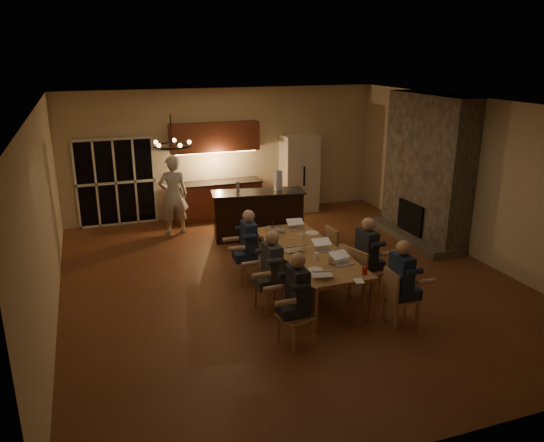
{
  "coord_description": "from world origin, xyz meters",
  "views": [
    {
      "loc": [
        -3.31,
        -8.38,
        4.07
      ],
      "look_at": [
        -0.22,
        0.3,
        1.09
      ],
      "focal_mm": 35.0,
      "sensor_mm": 36.0,
      "label": 1
    }
  ],
  "objects_px": {
    "person_right_mid": "(366,256)",
    "laptop_e": "(276,225)",
    "chair_right_far": "(340,249)",
    "plate_left": "(315,270)",
    "laptop_d": "(324,244)",
    "mug_front": "(317,256)",
    "redcup_mid": "(276,242)",
    "mug_back": "(276,235)",
    "bar_bottle": "(238,187)",
    "bar_blender": "(278,180)",
    "person_left_near": "(297,298)",
    "laptop_f": "(296,224)",
    "laptop_c": "(293,245)",
    "bar_island": "(258,215)",
    "chair_left_far": "(254,261)",
    "refrigerator": "(299,173)",
    "chair_left_mid": "(270,284)",
    "chair_left_near": "(296,315)",
    "person_right_near": "(401,283)",
    "laptop_a": "(322,269)",
    "plate_near": "(342,260)",
    "person_left_far": "(249,247)",
    "mug_mid": "(301,237)",
    "can_silver": "(330,261)",
    "can_right": "(321,240)",
    "dining_table": "(307,270)",
    "laptop_b": "(343,257)",
    "plate_far": "(312,233)",
    "chair_right_near": "(402,297)",
    "standing_person": "(173,195)",
    "chair_right_mid": "(365,272)",
    "can_cola": "(272,224)"
  },
  "relations": [
    {
      "from": "person_right_near",
      "to": "plate_far",
      "type": "xyz_separation_m",
      "value": [
        -0.41,
        2.41,
        0.07
      ]
    },
    {
      "from": "bar_island",
      "to": "chair_left_far",
      "type": "xyz_separation_m",
      "value": [
        -0.86,
        -2.35,
        -0.1
      ]
    },
    {
      "from": "person_left_near",
      "to": "standing_person",
      "type": "distance_m",
      "value": 5.48
    },
    {
      "from": "laptop_e",
      "to": "can_silver",
      "type": "height_order",
      "value": "laptop_e"
    },
    {
      "from": "dining_table",
      "to": "laptop_c",
      "type": "distance_m",
      "value": 0.56
    },
    {
      "from": "plate_near",
      "to": "person_left_far",
      "type": "bearing_deg",
      "value": 133.85
    },
    {
      "from": "laptop_c",
      "to": "bar_blender",
      "type": "relative_size",
      "value": 0.72
    },
    {
      "from": "dining_table",
      "to": "chair_left_far",
      "type": "distance_m",
      "value": 0.99
    },
    {
      "from": "mug_mid",
      "to": "can_right",
      "type": "height_order",
      "value": "can_right"
    },
    {
      "from": "person_left_near",
      "to": "person_right_mid",
      "type": "relative_size",
      "value": 1.0
    },
    {
      "from": "chair_right_near",
      "to": "laptop_a",
      "type": "relative_size",
      "value": 2.78
    },
    {
      "from": "person_left_far",
      "to": "can_silver",
      "type": "height_order",
      "value": "person_left_far"
    },
    {
      "from": "bar_island",
      "to": "laptop_e",
      "type": "height_order",
      "value": "bar_island"
    },
    {
      "from": "mug_front",
      "to": "can_cola",
      "type": "distance_m",
      "value": 1.79
    },
    {
      "from": "laptop_f",
      "to": "laptop_c",
      "type": "bearing_deg",
      "value": -107.3
    },
    {
      "from": "person_right_mid",
      "to": "dining_table",
      "type": "bearing_deg",
      "value": 59.33
    },
    {
      "from": "chair_right_far",
      "to": "mug_front",
      "type": "relative_size",
      "value": 8.9
    },
    {
      "from": "chair_left_near",
      "to": "person_right_near",
      "type": "bearing_deg",
      "value": 71.52
    },
    {
      "from": "chair_left_near",
      "to": "person_left_far",
      "type": "height_order",
      "value": "person_left_far"
    },
    {
      "from": "laptop_d",
      "to": "mug_front",
      "type": "relative_size",
      "value": 3.2
    },
    {
      "from": "person_right_near",
      "to": "laptop_a",
      "type": "xyz_separation_m",
      "value": [
        -1.07,
        0.54,
        0.17
      ]
    },
    {
      "from": "mug_mid",
      "to": "bar_bottle",
      "type": "xyz_separation_m",
      "value": [
        -0.48,
        2.48,
        0.4
      ]
    },
    {
      "from": "redcup_mid",
      "to": "chair_right_far",
      "type": "bearing_deg",
      "value": 6.85
    },
    {
      "from": "laptop_f",
      "to": "can_silver",
      "type": "xyz_separation_m",
      "value": [
        -0.15,
        -1.83,
        -0.05
      ]
    },
    {
      "from": "chair_right_far",
      "to": "chair_right_near",
      "type": "bearing_deg",
      "value": 174.35
    },
    {
      "from": "plate_left",
      "to": "bar_bottle",
      "type": "bearing_deg",
      "value": 92.03
    },
    {
      "from": "redcup_mid",
      "to": "mug_back",
      "type": "bearing_deg",
      "value": 70.13
    },
    {
      "from": "chair_right_far",
      "to": "plate_left",
      "type": "xyz_separation_m",
      "value": [
        -1.18,
        -1.45,
        0.31
      ]
    },
    {
      "from": "chair_right_mid",
      "to": "laptop_f",
      "type": "bearing_deg",
      "value": 1.77
    },
    {
      "from": "chair_left_far",
      "to": "bar_bottle",
      "type": "relative_size",
      "value": 3.71
    },
    {
      "from": "person_right_mid",
      "to": "plate_left",
      "type": "distance_m",
      "value": 1.22
    },
    {
      "from": "person_right_mid",
      "to": "laptop_d",
      "type": "bearing_deg",
      "value": 58.73
    },
    {
      "from": "person_right_near",
      "to": "person_right_mid",
      "type": "xyz_separation_m",
      "value": [
        0.07,
        1.17,
        0.0
      ]
    },
    {
      "from": "dining_table",
      "to": "person_left_near",
      "type": "relative_size",
      "value": 2.12
    },
    {
      "from": "person_right_mid",
      "to": "plate_left",
      "type": "height_order",
      "value": "person_right_mid"
    },
    {
      "from": "refrigerator",
      "to": "chair_left_mid",
      "type": "distance_m",
      "value": 5.75
    },
    {
      "from": "laptop_c",
      "to": "can_right",
      "type": "xyz_separation_m",
      "value": [
        0.61,
        0.17,
        -0.05
      ]
    },
    {
      "from": "person_left_far",
      "to": "mug_front",
      "type": "height_order",
      "value": "person_left_far"
    },
    {
      "from": "chair_right_near",
      "to": "mug_back",
      "type": "relative_size",
      "value": 8.9
    },
    {
      "from": "chair_right_far",
      "to": "mug_back",
      "type": "relative_size",
      "value": 8.9
    },
    {
      "from": "person_left_near",
      "to": "laptop_b",
      "type": "xyz_separation_m",
      "value": [
        1.12,
        0.79,
        0.17
      ]
    },
    {
      "from": "person_right_mid",
      "to": "laptop_e",
      "type": "xyz_separation_m",
      "value": [
        -1.06,
        1.63,
        0.17
      ]
    },
    {
      "from": "laptop_b",
      "to": "dining_table",
      "type": "bearing_deg",
      "value": 100.49
    },
    {
      "from": "dining_table",
      "to": "mug_front",
      "type": "distance_m",
      "value": 0.59
    },
    {
      "from": "redcup_mid",
      "to": "person_right_mid",
      "type": "bearing_deg",
      "value": -32.91
    },
    {
      "from": "bar_bottle",
      "to": "bar_blender",
      "type": "relative_size",
      "value": 0.54
    },
    {
      "from": "refrigerator",
      "to": "bar_island",
      "type": "bearing_deg",
      "value": -134.5
    },
    {
      "from": "chair_left_near",
      "to": "bar_island",
      "type": "bearing_deg",
      "value": 150.69
    },
    {
      "from": "chair_right_far",
      "to": "mug_back",
      "type": "bearing_deg",
      "value": 75.92
    },
    {
      "from": "plate_near",
      "to": "bar_island",
      "type": "bearing_deg",
      "value": 95.04
    }
  ]
}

